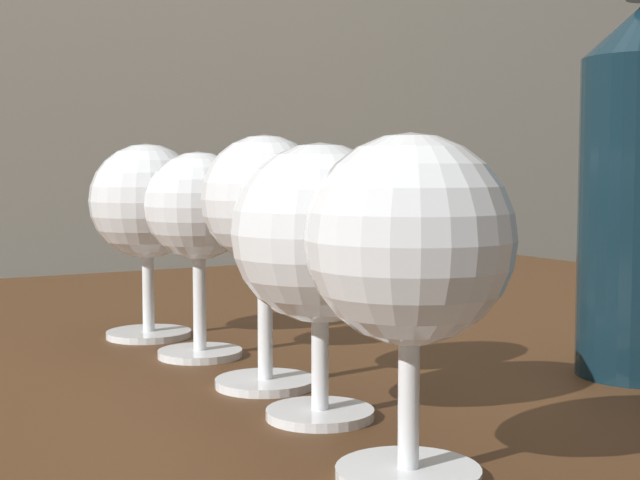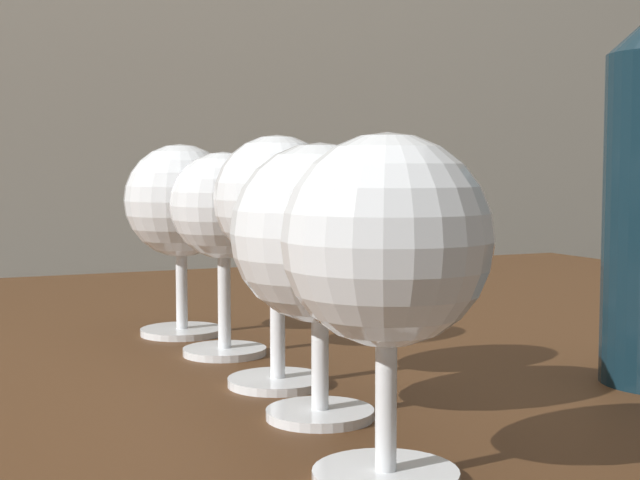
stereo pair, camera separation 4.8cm
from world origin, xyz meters
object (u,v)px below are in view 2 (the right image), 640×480
(wine_glass_pinot, at_px, (387,247))
(wine_glass_port, at_px, (320,238))
(wine_glass_white, at_px, (277,205))
(wine_glass_merlot, at_px, (224,212))
(wine_glass_cabernet, at_px, (181,204))

(wine_glass_pinot, relative_size, wine_glass_port, 1.01)
(wine_glass_pinot, relative_size, wine_glass_white, 0.97)
(wine_glass_merlot, bearing_deg, wine_glass_port, -92.19)
(wine_glass_pinot, xyz_separation_m, wine_glass_white, (0.02, 0.18, 0.01))
(wine_glass_pinot, distance_m, wine_glass_cabernet, 0.37)
(wine_glass_pinot, height_order, wine_glass_merlot, wine_glass_pinot)
(wine_glass_pinot, xyz_separation_m, wine_glass_port, (0.02, 0.10, -0.00))
(wine_glass_white, xyz_separation_m, wine_glass_cabernet, (-0.01, 0.19, -0.01))
(wine_glass_merlot, bearing_deg, wine_glass_white, -90.01)
(wine_glass_merlot, height_order, wine_glass_cabernet, wine_glass_cabernet)
(wine_glass_pinot, bearing_deg, wine_glass_white, 82.96)
(wine_glass_white, bearing_deg, wine_glass_port, -95.03)
(wine_glass_white, relative_size, wine_glass_cabernet, 1.01)
(wine_glass_merlot, bearing_deg, wine_glass_cabernet, 93.49)
(wine_glass_merlot, distance_m, wine_glass_cabernet, 0.09)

